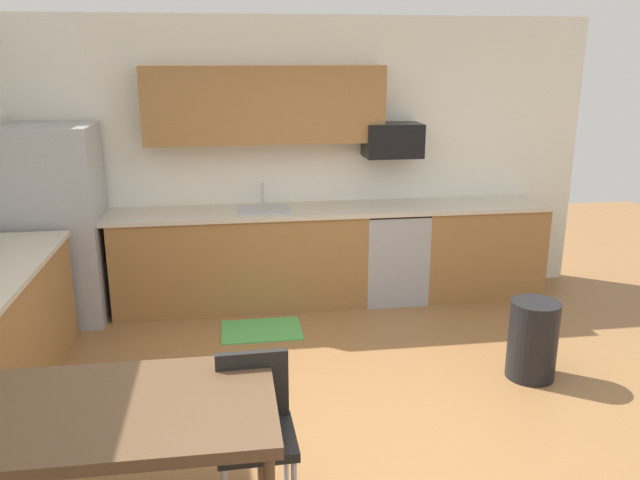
# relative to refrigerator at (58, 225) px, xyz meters

# --- Properties ---
(ground_plane) EXTENTS (12.00, 12.00, 0.00)m
(ground_plane) POSITION_rel_refrigerator_xyz_m (2.18, -2.22, -0.88)
(ground_plane) COLOR olive
(wall_back) EXTENTS (5.80, 0.10, 2.70)m
(wall_back) POSITION_rel_refrigerator_xyz_m (2.18, 0.43, 0.47)
(wall_back) COLOR white
(wall_back) RESTS_ON ground
(cabinet_run_back) EXTENTS (2.36, 0.60, 0.90)m
(cabinet_run_back) POSITION_rel_refrigerator_xyz_m (1.61, 0.08, -0.43)
(cabinet_run_back) COLOR olive
(cabinet_run_back) RESTS_ON ground
(cabinet_run_back_right) EXTENTS (1.19, 0.60, 0.90)m
(cabinet_run_back_right) POSITION_rel_refrigerator_xyz_m (3.98, 0.08, -0.43)
(cabinet_run_back_right) COLOR olive
(cabinet_run_back_right) RESTS_ON ground
(countertop_back) EXTENTS (4.80, 0.64, 0.04)m
(countertop_back) POSITION_rel_refrigerator_xyz_m (2.18, 0.08, 0.04)
(countertop_back) COLOR beige
(countertop_back) RESTS_ON cabinet_run_back
(upper_cabinets_back) EXTENTS (2.20, 0.34, 0.70)m
(upper_cabinets_back) POSITION_rel_refrigerator_xyz_m (1.88, 0.21, 1.02)
(upper_cabinets_back) COLOR olive
(refrigerator) EXTENTS (0.76, 0.70, 1.76)m
(refrigerator) POSITION_rel_refrigerator_xyz_m (0.00, 0.00, 0.00)
(refrigerator) COLOR #9EA0A5
(refrigerator) RESTS_ON ground
(oven_range) EXTENTS (0.60, 0.60, 0.91)m
(oven_range) POSITION_rel_refrigerator_xyz_m (3.09, 0.08, -0.43)
(oven_range) COLOR #999BA0
(oven_range) RESTS_ON ground
(microwave) EXTENTS (0.54, 0.36, 0.32)m
(microwave) POSITION_rel_refrigerator_xyz_m (3.09, 0.18, 0.68)
(microwave) COLOR black
(sink_basin) EXTENTS (0.48, 0.40, 0.14)m
(sink_basin) POSITION_rel_refrigerator_xyz_m (1.84, 0.08, -0.00)
(sink_basin) COLOR #A5A8AD
(sink_basin) RESTS_ON countertop_back
(sink_faucet) EXTENTS (0.02, 0.02, 0.24)m
(sink_faucet) POSITION_rel_refrigerator_xyz_m (1.84, 0.26, 0.16)
(sink_faucet) COLOR #B2B5BA
(sink_faucet) RESTS_ON countertop_back
(dining_table) EXTENTS (1.40, 0.90, 0.76)m
(dining_table) POSITION_rel_refrigerator_xyz_m (1.00, -3.02, -0.18)
(dining_table) COLOR brown
(dining_table) RESTS_ON ground
(chair_near_table) EXTENTS (0.41, 0.41, 0.85)m
(chair_near_table) POSITION_rel_refrigerator_xyz_m (1.60, -2.85, -0.38)
(chair_near_table) COLOR black
(chair_near_table) RESTS_ON ground
(trash_bin) EXTENTS (0.36, 0.36, 0.60)m
(trash_bin) POSITION_rel_refrigerator_xyz_m (3.71, -1.70, -0.58)
(trash_bin) COLOR black
(trash_bin) RESTS_ON ground
(floor_mat) EXTENTS (0.70, 0.50, 0.01)m
(floor_mat) POSITION_rel_refrigerator_xyz_m (1.75, -0.57, -0.88)
(floor_mat) COLOR #4CA54C
(floor_mat) RESTS_ON ground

